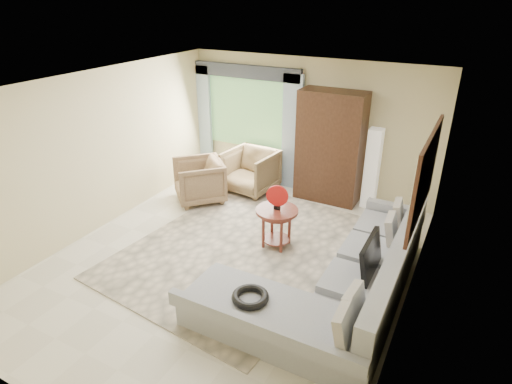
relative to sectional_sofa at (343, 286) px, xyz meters
The scene contains 17 objects.
ground 1.81m from the sectional_sofa, behind, with size 6.00×6.00×0.00m, color silver.
area_rug 1.92m from the sectional_sofa, 162.34° to the left, with size 3.00×4.00×0.02m, color beige.
sectional_sofa is the anchor object (origin of this frame).
tv_screen 0.54m from the sectional_sofa, 31.66° to the left, with size 0.06×0.74×0.48m, color black.
garden_hose 1.31m from the sectional_sofa, 127.57° to the right, with size 0.43×0.43×0.09m, color black.
coffee_table 1.60m from the sectional_sofa, 147.41° to the left, with size 0.66×0.66×0.66m.
red_disc 1.71m from the sectional_sofa, 147.41° to the left, with size 0.34×0.34×0.03m, color #B71512.
armchair_left 3.76m from the sectional_sofa, 153.69° to the left, with size 0.87×0.89×0.81m, color #8C6F4C.
armchair_right 3.69m from the sectional_sofa, 137.30° to the left, with size 0.91×0.94×0.85m, color olive.
potted_plant 4.95m from the sectional_sofa, 146.30° to the left, with size 0.43×0.38×0.48m, color #999999.
armoire 3.24m from the sectional_sofa, 113.06° to the left, with size 1.20×0.55×2.10m, color black.
floor_lamp 3.03m from the sectional_sofa, 98.33° to the left, with size 0.24×0.24×1.50m, color silver.
window 4.58m from the sectional_sofa, 134.87° to the left, with size 1.80×0.04×1.40m, color #669E59.
curtain_left 5.25m from the sectional_sofa, 143.84° to the left, with size 0.40×0.08×2.30m, color #9EB7CC.
curtain_right 3.80m from the sectional_sofa, 124.27° to the left, with size 0.40×0.08×2.30m, color #9EB7CC.
valance 4.81m from the sectional_sofa, 135.52° to the left, with size 2.40×0.12×0.26m, color #1E232D.
wall_mirror 1.70m from the sectional_sofa, 37.80° to the left, with size 0.05×1.70×1.05m.
Camera 1 is at (2.88, -4.58, 3.69)m, focal length 30.00 mm.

